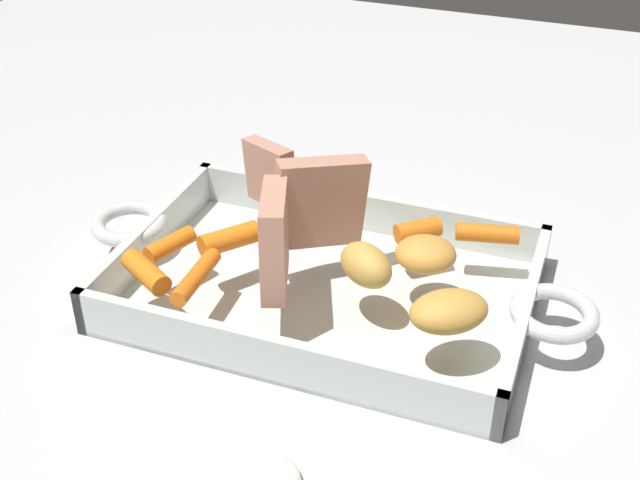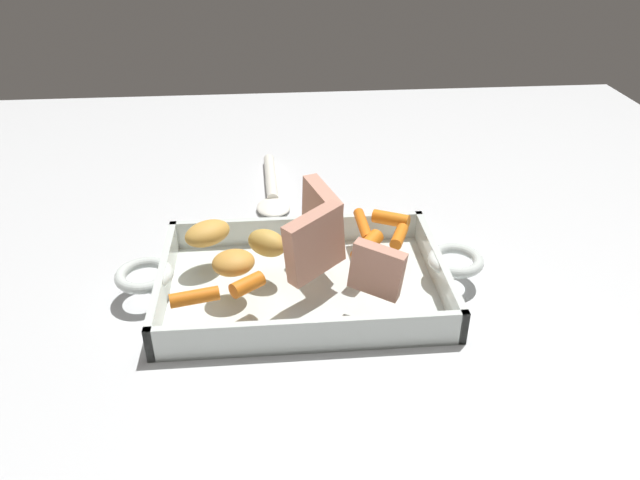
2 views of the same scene
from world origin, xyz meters
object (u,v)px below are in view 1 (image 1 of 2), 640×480
baby_carrot_center_right (196,277)px  potato_corner (426,254)px  baby_carrot_long (229,239)px  roast_slice_thick (270,174)px  roast_slice_outer (274,240)px  baby_carrot_northeast (146,272)px  potato_golden_large (449,311)px  baby_carrot_northwest (170,244)px  potato_golden_small (366,265)px  baby_carrot_short (418,230)px  roast_slice_thin (319,202)px  roasting_dish (325,285)px  baby_carrot_southwest (487,233)px

baby_carrot_center_right → potato_corner: bearing=-152.8°
baby_carrot_long → roast_slice_thick: bearing=-92.0°
roast_slice_outer → baby_carrot_northeast: roast_slice_outer is taller
baby_carrot_center_right → baby_carrot_long: (-0.00, -0.06, 0.00)m
potato_corner → potato_golden_large: (-0.04, 0.07, 0.00)m
baby_carrot_northwest → potato_golden_small: 0.18m
baby_carrot_northeast → roast_slice_thick: bearing=-106.7°
roast_slice_thick → baby_carrot_short: bearing=174.5°
roast_slice_thin → roast_slice_outer: bearing=78.4°
baby_carrot_center_right → potato_golden_large: potato_golden_large is taller
baby_carrot_northeast → potato_golden_large: (-0.25, -0.03, 0.01)m
roast_slice_outer → potato_golden_large: 0.15m
roasting_dish → potato_golden_large: potato_golden_large is taller
baby_carrot_short → roast_slice_thin: bearing=22.4°
potato_corner → baby_carrot_southwest: bearing=-125.5°
baby_carrot_center_right → baby_carrot_northwest: bearing=-38.7°
baby_carrot_northeast → baby_carrot_southwest: bearing=-148.1°
roast_slice_thick → baby_carrot_southwest: bearing=-179.0°
roasting_dish → baby_carrot_northeast: 0.16m
baby_carrot_short → potato_golden_small: (0.02, 0.08, 0.01)m
roasting_dish → potato_corner: (-0.09, -0.01, 0.04)m
baby_carrot_center_right → potato_golden_large: size_ratio=1.11×
baby_carrot_northwest → baby_carrot_long: bearing=-153.1°
roast_slice_thick → baby_carrot_center_right: bearing=87.6°
baby_carrot_northeast → baby_carrot_long: bearing=-122.2°
baby_carrot_short → baby_carrot_center_right: bearing=39.9°
roasting_dish → baby_carrot_northwest: 0.14m
baby_carrot_long → potato_golden_small: (-0.13, 0.01, 0.01)m
baby_carrot_center_right → potato_golden_large: 0.21m
potato_corner → roast_slice_thick: bearing=-18.4°
baby_carrot_short → baby_carrot_long: 0.17m
roast_slice_thin → potato_golden_small: size_ratio=1.50×
roast_slice_thin → roast_slice_outer: (0.01, 0.07, -0.00)m
baby_carrot_center_right → baby_carrot_northwest: (0.04, -0.03, 0.00)m
roast_slice_thin → potato_corner: size_ratio=1.54×
roast_slice_outer → baby_carrot_short: size_ratio=1.97×
baby_carrot_northwest → potato_golden_small: size_ratio=0.88×
baby_carrot_southwest → roast_slice_thin: bearing=20.1°
roast_slice_outer → potato_corner: (-0.11, -0.06, -0.03)m
roasting_dish → roast_slice_thin: 0.08m
roast_slice_thick → baby_carrot_northeast: roast_slice_thick is taller
roast_slice_outer → baby_carrot_northeast: size_ratio=1.58×
roast_slice_thin → roast_slice_thick: bearing=-35.4°
baby_carrot_long → roasting_dish: bearing=-169.3°
roasting_dish → baby_carrot_center_right: (0.09, 0.07, 0.04)m
potato_golden_large → roast_slice_outer: bearing=-4.3°
baby_carrot_northwest → potato_corner: (-0.22, -0.05, 0.01)m
roast_slice_thin → baby_carrot_northwest: (0.12, 0.06, -0.03)m
baby_carrot_southwest → baby_carrot_center_right: size_ratio=0.79×
roast_slice_outer → potato_golden_large: size_ratio=1.27×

